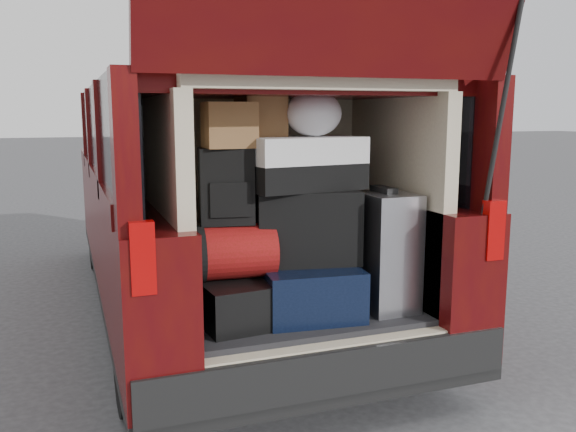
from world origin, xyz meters
The scene contains 13 objects.
ground centered at (0.00, 0.00, 0.00)m, with size 80.00×80.00×0.00m, color #343437.
minivan centered at (0.00, 1.86, 0.91)m, with size 1.90×5.35×2.77m.
load_floor centered at (0.00, 0.28, 0.28)m, with size 1.24×1.05×0.55m, color black.
black_hardshell centered at (-0.35, 0.14, 0.66)m, with size 0.40×0.55×0.22m, color black.
navy_hardshell centered at (0.04, 0.13, 0.68)m, with size 0.49×0.60×0.26m, color black.
silver_roller centered at (0.45, 0.06, 0.87)m, with size 0.26×0.42×0.63m, color silver.
red_duffel centered at (-0.36, 0.12, 0.91)m, with size 0.42×0.27×0.27m, color maroon.
black_soft_case centered at (0.05, 0.15, 1.01)m, with size 0.54×0.32×0.39m, color black.
backpack centered at (-0.38, 0.16, 1.24)m, with size 0.27×0.16×0.38m, color black.
twotone_duffel centered at (0.04, 0.17, 1.34)m, with size 0.61×0.32×0.27m, color silver.
grocery_sack_lower centered at (-0.36, 0.16, 1.54)m, with size 0.25×0.20×0.22m, color brown.
grocery_sack_upper centered at (-0.16, 0.28, 1.59)m, with size 0.23×0.19×0.23m, color brown.
plastic_bag_center centered at (0.10, 0.20, 1.59)m, with size 0.30×0.28×0.24m, color silver.
Camera 1 is at (-1.13, -2.78, 1.60)m, focal length 38.00 mm.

